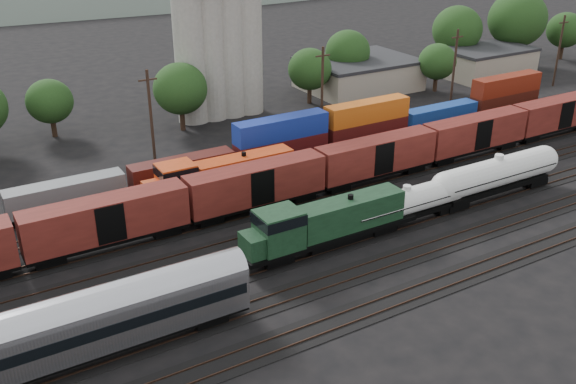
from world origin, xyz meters
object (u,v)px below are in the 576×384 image
orange_locomotive (218,176)px  passenger_coach (83,324)px  grain_silo (217,40)px  tank_car_a (406,203)px  green_locomotive (321,224)px

orange_locomotive → passenger_coach: bearing=-134.1°
orange_locomotive → grain_silo: (12.45, 26.00, 8.61)m
tank_car_a → passenger_coach: 33.11m
passenger_coach → orange_locomotive: passenger_coach is taller
tank_car_a → grain_silo: grain_silo is taller
passenger_coach → grain_silo: (31.83, 46.00, 7.91)m
tank_car_a → passenger_coach: passenger_coach is taller
passenger_coach → grain_silo: bearing=55.3°
tank_car_a → orange_locomotive: orange_locomotive is taller
passenger_coach → orange_locomotive: bearing=45.9°
green_locomotive → passenger_coach: (-22.75, -5.00, 0.61)m
green_locomotive → tank_car_a: bearing=0.0°
green_locomotive → orange_locomotive: 15.38m
tank_car_a → passenger_coach: size_ratio=0.63×
green_locomotive → tank_car_a: 9.97m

